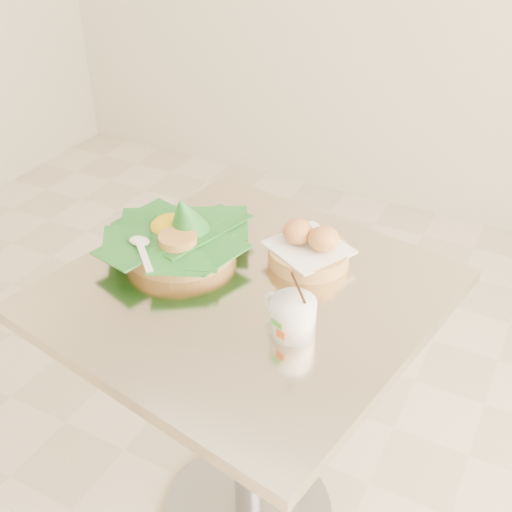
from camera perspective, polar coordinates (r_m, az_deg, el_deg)
The scene contains 5 objects.
floor at distance 1.90m, azimuth -6.00°, elevation -19.20°, with size 3.60×3.60×0.00m, color beige.
cafe_table at distance 1.43m, azimuth -0.81°, elevation -9.95°, with size 0.81×0.81×0.75m.
rice_basket at distance 1.38m, azimuth -6.83°, elevation 1.85°, with size 0.30×0.30×0.15m.
bread_basket at distance 1.35m, azimuth 4.74°, elevation 0.67°, with size 0.20×0.20×0.09m.
coffee_mug at distance 1.16m, azimuth 3.24°, elevation -5.28°, with size 0.11×0.09×0.14m.
Camera 1 is at (0.70, -0.92, 1.52)m, focal length 45.00 mm.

